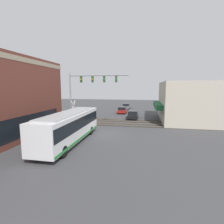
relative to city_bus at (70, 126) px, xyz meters
The scene contains 11 objects.
ground_plane 4.99m from the city_bus, 36.85° to the right, with size 120.00×120.00×0.00m, color #424244.
shop_building 20.96m from the city_bus, 43.92° to the right, with size 12.98×9.67×6.62m.
city_bus is the anchor object (origin of this frame).
traffic_signal_gantry 9.45m from the city_bus, ahead, with size 0.42×8.88×7.81m.
crossing_signal 7.20m from the city_bus, 19.98° to the left, with size 1.41×1.18×3.81m.
rail_track_near 10.28m from the city_bus, 16.04° to the right, with size 2.60×60.00×0.15m.
rail_track_far 13.35m from the city_bus, 12.21° to the right, with size 2.60×60.00×0.15m.
parked_car_black 16.24m from the city_bus, 19.47° to the right, with size 4.49×1.82×1.51m.
parked_car_red 21.91m from the city_bus, ahead, with size 4.26×1.82×1.44m.
parked_car_grey 29.93m from the city_bus, ahead, with size 4.62×1.82×1.45m.
pedestrian_at_crossing 7.50m from the city_bus, 15.82° to the left, with size 0.34×0.34×1.76m.
Camera 1 is at (-20.18, -4.83, 5.73)m, focal length 28.00 mm.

